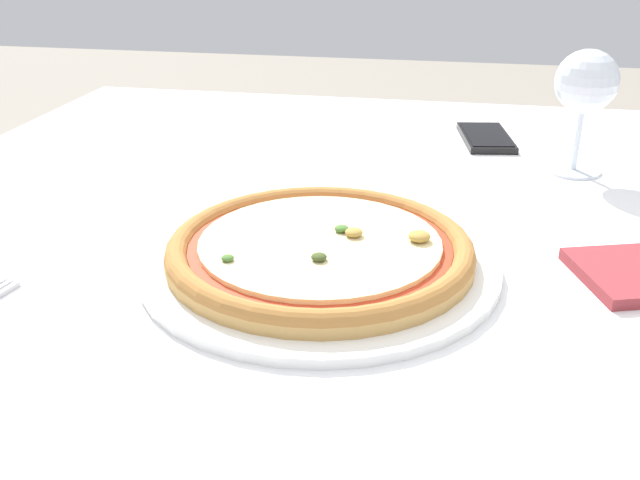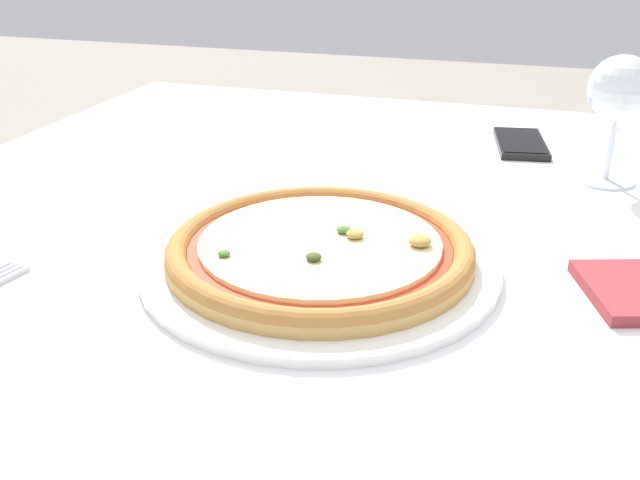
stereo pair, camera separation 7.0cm
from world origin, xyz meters
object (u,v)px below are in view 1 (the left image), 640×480
(pizza_plate, at_px, (320,252))
(wine_glass_far_left, at_px, (586,85))
(dining_table, at_px, (381,275))
(cell_phone, at_px, (486,137))

(pizza_plate, distance_m, wine_glass_far_left, 0.47)
(dining_table, relative_size, cell_phone, 8.33)
(pizza_plate, bearing_deg, dining_table, 72.10)
(pizza_plate, xyz_separation_m, wine_glass_far_left, (0.29, 0.35, 0.10))
(pizza_plate, xyz_separation_m, cell_phone, (0.17, 0.48, -0.01))
(wine_glass_far_left, height_order, cell_phone, wine_glass_far_left)
(wine_glass_far_left, xyz_separation_m, cell_phone, (-0.12, 0.13, -0.11))
(dining_table, relative_size, wine_glass_far_left, 7.70)
(dining_table, distance_m, cell_phone, 0.36)
(cell_phone, bearing_deg, dining_table, -110.64)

